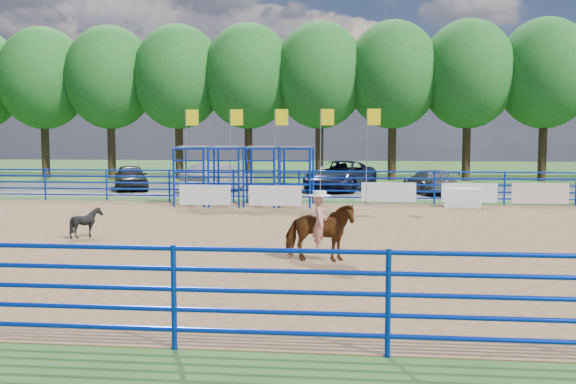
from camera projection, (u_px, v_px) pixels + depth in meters
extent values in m
plane|color=#376327|center=(269.00, 238.00, 19.04)|extent=(120.00, 120.00, 0.00)
cube|color=#936E49|center=(269.00, 238.00, 19.04)|extent=(30.00, 20.00, 0.02)
cube|color=gray|center=(310.00, 190.00, 35.88)|extent=(40.00, 10.00, 0.01)
cube|color=white|center=(463.00, 198.00, 27.15)|extent=(1.58, 0.87, 0.80)
imported|color=#5E3212|center=(319.00, 232.00, 15.36)|extent=(1.71, 0.81, 1.43)
imported|color=#B7311A|center=(320.00, 195.00, 15.29)|extent=(0.34, 0.51, 1.37)
cylinder|color=white|center=(320.00, 165.00, 15.22)|extent=(0.54, 0.54, 0.12)
imported|color=black|center=(87.00, 222.00, 19.03)|extent=(0.88, 0.80, 0.90)
imported|color=black|center=(131.00, 177.00, 35.89)|extent=(3.24, 4.53, 1.43)
imported|color=gray|center=(219.00, 178.00, 34.36)|extent=(3.29, 5.07, 1.58)
imported|color=black|center=(340.00, 176.00, 35.58)|extent=(4.41, 6.48, 1.65)
imported|color=slate|center=(430.00, 181.00, 33.73)|extent=(2.82, 4.67, 1.27)
cube|color=white|center=(205.00, 195.00, 27.09)|extent=(2.20, 0.04, 0.85)
cube|color=white|center=(275.00, 196.00, 26.77)|extent=(2.20, 0.04, 0.85)
cube|color=white|center=(389.00, 192.00, 28.43)|extent=(2.40, 0.04, 0.85)
cube|color=white|center=(469.00, 193.00, 28.07)|extent=(2.40, 0.04, 0.85)
cube|color=beige|center=(540.00, 193.00, 27.75)|extent=(2.40, 0.04, 0.90)
cylinder|color=#3F2B19|center=(45.00, 145.00, 46.69)|extent=(0.56, 0.56, 4.80)
ellipsoid|color=#1C591D|center=(43.00, 73.00, 46.24)|extent=(6.40, 6.40, 7.36)
cylinder|color=#3F2B19|center=(112.00, 145.00, 46.16)|extent=(0.56, 0.56, 4.80)
ellipsoid|color=#1C591D|center=(110.00, 72.00, 45.71)|extent=(6.40, 6.40, 7.36)
cylinder|color=#3F2B19|center=(179.00, 145.00, 45.64)|extent=(0.56, 0.56, 4.80)
ellipsoid|color=#1C591D|center=(178.00, 72.00, 45.19)|extent=(6.40, 6.40, 7.36)
cylinder|color=#3F2B19|center=(248.00, 145.00, 45.11)|extent=(0.56, 0.56, 4.80)
ellipsoid|color=#1C591D|center=(248.00, 71.00, 44.66)|extent=(6.40, 6.40, 7.36)
cylinder|color=#3F2B19|center=(319.00, 145.00, 44.58)|extent=(0.56, 0.56, 4.80)
ellipsoid|color=#1C591D|center=(320.00, 70.00, 44.13)|extent=(6.40, 6.40, 7.36)
cylinder|color=#3F2B19|center=(392.00, 145.00, 44.06)|extent=(0.56, 0.56, 4.80)
ellipsoid|color=#1C591D|center=(393.00, 69.00, 43.61)|extent=(6.40, 6.40, 7.36)
cylinder|color=#3F2B19|center=(466.00, 145.00, 43.53)|extent=(0.56, 0.56, 4.80)
ellipsoid|color=#1C591D|center=(468.00, 68.00, 43.08)|extent=(6.40, 6.40, 7.36)
cylinder|color=#3F2B19|center=(543.00, 145.00, 43.00)|extent=(0.56, 0.56, 4.80)
ellipsoid|color=#1C591D|center=(545.00, 68.00, 42.55)|extent=(6.40, 6.40, 7.36)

